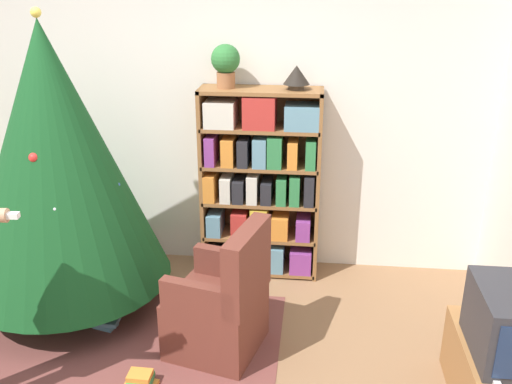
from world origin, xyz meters
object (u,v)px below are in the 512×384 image
object	(u,v)px
christmas_tree	(56,158)
armchair	(221,307)
potted_plant	(226,63)
bookshelf	(260,184)
table_lamp	(296,76)

from	to	relation	value
christmas_tree	armchair	distance (m)	1.57
christmas_tree	potted_plant	bearing A→B (deg)	29.89
christmas_tree	armchair	xyz separation A→B (m)	(1.24, -0.46, -0.85)
bookshelf	table_lamp	xyz separation A→B (m)	(0.27, 0.01, 0.87)
armchair	potted_plant	bearing A→B (deg)	-159.42
christmas_tree	table_lamp	bearing A→B (deg)	21.27
table_lamp	potted_plant	bearing A→B (deg)	180.00
armchair	table_lamp	xyz separation A→B (m)	(0.42, 1.11, 1.34)
bookshelf	potted_plant	xyz separation A→B (m)	(-0.27, 0.01, 0.96)
bookshelf	armchair	xyz separation A→B (m)	(-0.15, -1.10, -0.47)
christmas_tree	bookshelf	bearing A→B (deg)	24.53
table_lamp	armchair	bearing A→B (deg)	-110.57
bookshelf	potted_plant	world-z (taller)	potted_plant
armchair	table_lamp	bearing A→B (deg)	173.85
potted_plant	table_lamp	size ratio (longest dim) A/B	1.64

